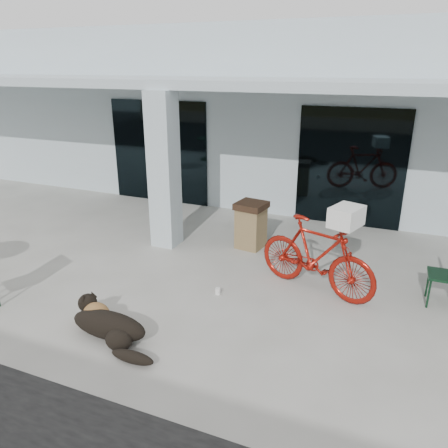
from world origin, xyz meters
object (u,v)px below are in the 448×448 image
at_px(bicycle, 316,256).
at_px(trash_receptacle, 251,225).
at_px(dog, 109,324).
at_px(cafe_chair_far_b, 444,275).

height_order(bicycle, trash_receptacle, bicycle).
height_order(dog, cafe_chair_far_b, cafe_chair_far_b).
bearing_deg(trash_receptacle, bicycle, -40.18).
relative_size(bicycle, cafe_chair_far_b, 2.03).
distance_m(bicycle, dog, 3.40).
distance_m(bicycle, cafe_chair_far_b, 1.96).
relative_size(cafe_chair_far_b, trash_receptacle, 1.07).
bearing_deg(dog, cafe_chair_far_b, 55.26).
bearing_deg(cafe_chair_far_b, bicycle, -81.96).
xyz_separation_m(cafe_chair_far_b, trash_receptacle, (-3.52, 1.03, -0.04)).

